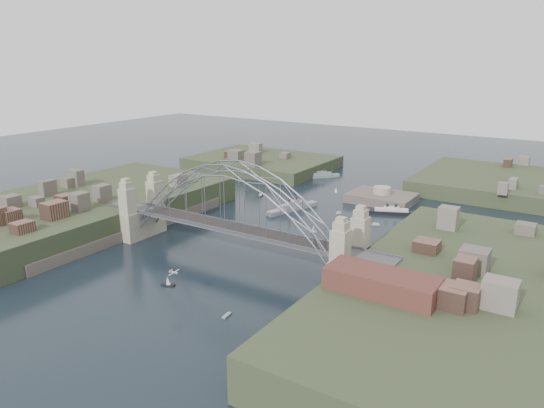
{
  "coord_description": "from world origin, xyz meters",
  "views": [
    {
      "loc": [
        72.78,
        -94.7,
        48.73
      ],
      "look_at": [
        0.0,
        18.0,
        10.0
      ],
      "focal_mm": 33.66,
      "sensor_mm": 36.0,
      "label": 1
    }
  ],
  "objects_px": {
    "naval_cruiser_near": "(292,208)",
    "wharf_shed": "(382,283)",
    "bridge": "(232,212)",
    "fort_island": "(381,203)",
    "ocean_liner": "(391,212)",
    "naval_cruiser_far": "(322,176)"
  },
  "relations": [
    {
      "from": "fort_island",
      "to": "ocean_liner",
      "type": "xyz_separation_m",
      "value": [
        7.91,
        -11.93,
        1.07
      ]
    },
    {
      "from": "wharf_shed",
      "to": "ocean_liner",
      "type": "distance_m",
      "value": 76.55
    },
    {
      "from": "bridge",
      "to": "naval_cruiser_near",
      "type": "height_order",
      "value": "bridge"
    },
    {
      "from": "fort_island",
      "to": "ocean_liner",
      "type": "height_order",
      "value": "fort_island"
    },
    {
      "from": "naval_cruiser_near",
      "to": "fort_island",
      "type": "bearing_deg",
      "value": 50.71
    },
    {
      "from": "wharf_shed",
      "to": "fort_island",
      "type": "bearing_deg",
      "value": 110.85
    },
    {
      "from": "naval_cruiser_near",
      "to": "naval_cruiser_far",
      "type": "bearing_deg",
      "value": 106.34
    },
    {
      "from": "fort_island",
      "to": "wharf_shed",
      "type": "relative_size",
      "value": 1.1
    },
    {
      "from": "wharf_shed",
      "to": "naval_cruiser_near",
      "type": "relative_size",
      "value": 0.98
    },
    {
      "from": "fort_island",
      "to": "naval_cruiser_far",
      "type": "height_order",
      "value": "fort_island"
    },
    {
      "from": "bridge",
      "to": "fort_island",
      "type": "distance_m",
      "value": 72.14
    },
    {
      "from": "naval_cruiser_far",
      "to": "wharf_shed",
      "type": "bearing_deg",
      "value": -57.71
    },
    {
      "from": "wharf_shed",
      "to": "naval_cruiser_far",
      "type": "xyz_separation_m",
      "value": [
        -66.99,
        106.0,
        -9.17
      ]
    },
    {
      "from": "naval_cruiser_near",
      "to": "naval_cruiser_far",
      "type": "distance_m",
      "value": 49.68
    },
    {
      "from": "naval_cruiser_far",
      "to": "ocean_liner",
      "type": "distance_m",
      "value": 54.69
    },
    {
      "from": "fort_island",
      "to": "ocean_liner",
      "type": "relative_size",
      "value": 1.18
    },
    {
      "from": "bridge",
      "to": "naval_cruiser_far",
      "type": "xyz_separation_m",
      "value": [
        -22.99,
        92.0,
        -11.5
      ]
    },
    {
      "from": "naval_cruiser_far",
      "to": "fort_island",
      "type": "bearing_deg",
      "value": -32.16
    },
    {
      "from": "bridge",
      "to": "ocean_liner",
      "type": "height_order",
      "value": "bridge"
    },
    {
      "from": "bridge",
      "to": "naval_cruiser_far",
      "type": "distance_m",
      "value": 95.52
    },
    {
      "from": "bridge",
      "to": "wharf_shed",
      "type": "distance_m",
      "value": 46.23
    },
    {
      "from": "naval_cruiser_near",
      "to": "wharf_shed",
      "type": "bearing_deg",
      "value": -47.74
    }
  ]
}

